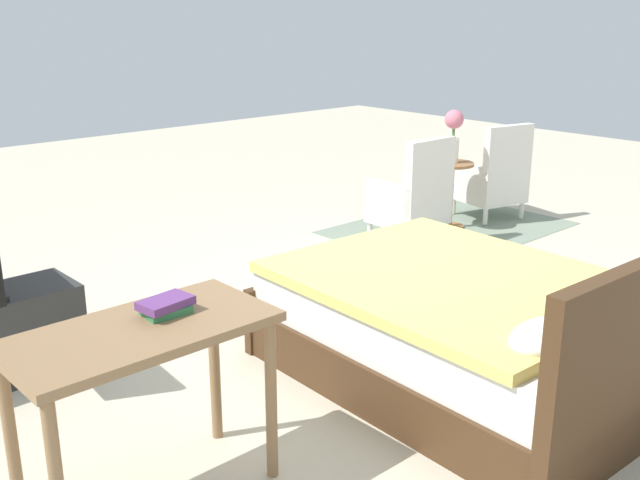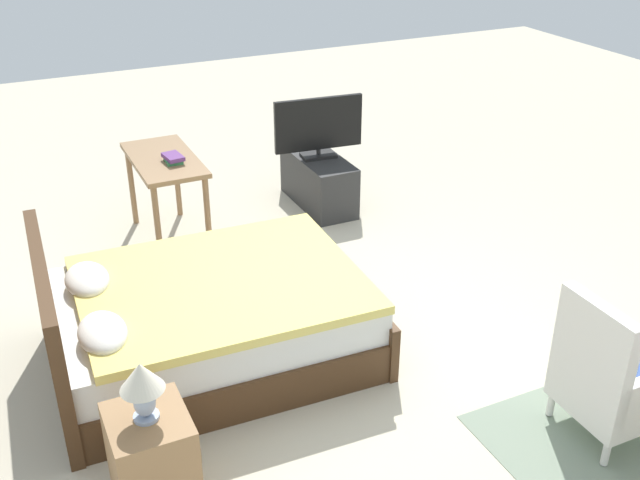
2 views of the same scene
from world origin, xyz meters
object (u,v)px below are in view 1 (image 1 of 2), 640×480
book_stack (166,306)px  vanity_desk (143,355)px  armchair_by_window_right (413,200)px  bed (471,330)px  flower_vase (454,130)px  armchair_by_window_left (493,180)px  side_table (451,187)px

book_stack → vanity_desk: bearing=18.5°
armchair_by_window_right → book_stack: 3.75m
bed → book_stack: size_ratio=9.43×
bed → book_stack: bearing=-10.1°
flower_vase → armchair_by_window_left: bearing=173.9°
armchair_by_window_right → flower_vase: 0.80m
bed → side_table: bed is taller
bed → vanity_desk: bed is taller
side_table → flower_vase: bearing=0.0°
side_table → vanity_desk: vanity_desk is taller
side_table → flower_vase: (0.00, 0.00, 0.52)m
vanity_desk → book_stack: book_stack is taller
armchair_by_window_right → side_table: 0.59m
bed → vanity_desk: 1.87m
bed → vanity_desk: bearing=-7.9°
flower_vase → vanity_desk: size_ratio=0.46×
armchair_by_window_right → book_stack: armchair_by_window_right is taller
armchair_by_window_left → book_stack: armchair_by_window_left is taller
vanity_desk → flower_vase: bearing=-157.5°
flower_vase → vanity_desk: (4.11, 1.70, -0.25)m
armchair_by_window_left → vanity_desk: (4.68, 1.64, 0.28)m
bed → side_table: (-2.29, -1.95, 0.09)m
vanity_desk → side_table: bearing=-157.5°
armchair_by_window_left → armchair_by_window_right: same height
bed → armchair_by_window_right: bearing=-132.0°
armchair_by_window_right → vanity_desk: size_ratio=0.88×
armchair_by_window_left → side_table: 0.58m
side_table → vanity_desk: bearing=22.5°
bed → armchair_by_window_left: bed is taller
flower_vase → armchair_by_window_right: bearing=6.1°
vanity_desk → bed: bearing=172.1°
bed → side_table: 3.01m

